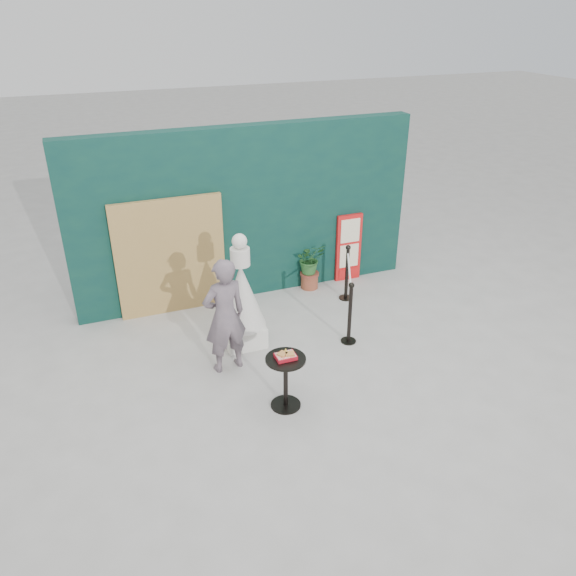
# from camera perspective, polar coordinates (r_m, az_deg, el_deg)

# --- Properties ---
(ground) EXTENTS (60.00, 60.00, 0.00)m
(ground) POSITION_cam_1_polar(r_m,az_deg,el_deg) (7.86, 3.23, -10.27)
(ground) COLOR #ADAAA5
(ground) RESTS_ON ground
(back_wall) EXTENTS (6.00, 0.30, 3.00)m
(back_wall) POSITION_cam_1_polar(r_m,az_deg,el_deg) (9.75, -4.20, 7.53)
(back_wall) COLOR #092B29
(back_wall) RESTS_ON ground
(bamboo_fence) EXTENTS (1.80, 0.08, 2.00)m
(bamboo_fence) POSITION_cam_1_polar(r_m,az_deg,el_deg) (9.46, -11.83, 3.09)
(bamboo_fence) COLOR tan
(bamboo_fence) RESTS_ON ground
(woman) EXTENTS (0.69, 0.51, 1.73)m
(woman) POSITION_cam_1_polar(r_m,az_deg,el_deg) (7.85, -6.45, -2.84)
(woman) COLOR slate
(woman) RESTS_ON ground
(menu_board) EXTENTS (0.50, 0.07, 1.30)m
(menu_board) POSITION_cam_1_polar(r_m,az_deg,el_deg) (10.57, 6.18, 4.09)
(menu_board) COLOR red
(menu_board) RESTS_ON ground
(statue) EXTENTS (0.71, 0.71, 1.82)m
(statue) POSITION_cam_1_polar(r_m,az_deg,el_deg) (8.48, -4.70, -1.28)
(statue) COLOR silver
(statue) RESTS_ON ground
(cafe_table) EXTENTS (0.52, 0.52, 0.75)m
(cafe_table) POSITION_cam_1_polar(r_m,az_deg,el_deg) (7.28, -0.24, -8.78)
(cafe_table) COLOR black
(cafe_table) RESTS_ON ground
(food_basket) EXTENTS (0.26, 0.19, 0.11)m
(food_basket) POSITION_cam_1_polar(r_m,az_deg,el_deg) (7.12, -0.24, -6.88)
(food_basket) COLOR #AE1220
(food_basket) RESTS_ON cafe_table
(planter) EXTENTS (0.52, 0.45, 0.88)m
(planter) POSITION_cam_1_polar(r_m,az_deg,el_deg) (10.24, 2.23, 2.60)
(planter) COLOR #964031
(planter) RESTS_ON ground
(stanchion_barrier) EXTENTS (0.84, 1.54, 1.03)m
(stanchion_barrier) POSITION_cam_1_polar(r_m,az_deg,el_deg) (9.27, 6.14, -0.45)
(stanchion_barrier) COLOR black
(stanchion_barrier) RESTS_ON ground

